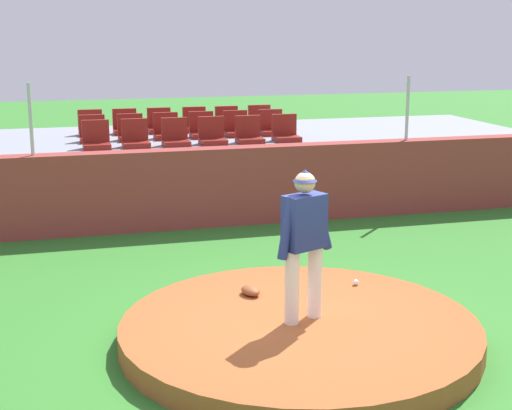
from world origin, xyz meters
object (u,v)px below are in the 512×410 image
object	(u,v)px
pitcher	(304,234)
stadium_chair_4	(249,134)
stadium_chair_7	(131,132)
stadium_chair_13	(125,126)
stadium_chair_1	(136,138)
stadium_chair_6	(93,133)
stadium_chair_9	(202,129)
stadium_chair_16	(228,123)
stadium_chair_3	(212,136)
stadium_chair_12	(91,127)
stadium_chair_2	(175,137)
stadium_chair_17	(260,122)
stadium_chair_15	(195,124)
fielding_glove	(251,291)
stadium_chair_10	(236,128)
stadium_chair_0	(96,140)
stadium_chair_5	(286,133)
stadium_chair_8	(166,131)
stadium_chair_14	(160,125)
baseball	(356,282)
stadium_chair_11	(272,127)

from	to	relation	value
pitcher	stadium_chair_4	xyz separation A→B (m)	(0.99, 6.17, 0.22)
stadium_chair_7	stadium_chair_13	size ratio (longest dim) A/B	1.00
stadium_chair_1	stadium_chair_6	size ratio (longest dim) A/B	1.00
stadium_chair_9	stadium_chair_16	bearing A→B (deg)	-129.17
stadium_chair_3	stadium_chair_16	world-z (taller)	same
stadium_chair_12	stadium_chair_1	bearing A→B (deg)	111.09
stadium_chair_1	stadium_chair_2	size ratio (longest dim) A/B	1.00
stadium_chair_13	stadium_chair_17	xyz separation A→B (m)	(2.85, 0.00, 0.00)
stadium_chair_6	stadium_chair_16	distance (m)	2.96
stadium_chair_2	stadium_chair_3	bearing A→B (deg)	-178.81
stadium_chair_1	stadium_chair_2	world-z (taller)	same
stadium_chair_15	stadium_chair_2	bearing A→B (deg)	68.77
fielding_glove	stadium_chair_7	size ratio (longest dim) A/B	0.60
stadium_chair_10	stadium_chair_15	bearing A→B (deg)	-53.15
fielding_glove	stadium_chair_0	xyz separation A→B (m)	(-1.45, 5.29, 1.15)
stadium_chair_4	stadium_chair_5	size ratio (longest dim) A/B	1.00
stadium_chair_3	stadium_chair_12	xyz separation A→B (m)	(-2.11, 1.82, 0.00)
stadium_chair_4	stadium_chair_1	bearing A→B (deg)	-1.38
pitcher	stadium_chair_7	xyz separation A→B (m)	(-1.11, 7.07, 0.22)
stadium_chair_6	stadium_chair_8	world-z (taller)	same
pitcher	stadium_chair_5	size ratio (longest dim) A/B	3.39
stadium_chair_3	stadium_chair_14	size ratio (longest dim) A/B	1.00
stadium_chair_12	stadium_chair_15	size ratio (longest dim) A/B	1.00
stadium_chair_13	stadium_chair_17	distance (m)	2.85
stadium_chair_4	stadium_chair_16	distance (m)	1.80
stadium_chair_10	stadium_chair_13	bearing A→B (deg)	-23.22
stadium_chair_13	stadium_chair_15	bearing A→B (deg)	179.51
baseball	stadium_chair_12	size ratio (longest dim) A/B	0.15
stadium_chair_2	stadium_chair_15	size ratio (longest dim) A/B	1.00
fielding_glove	stadium_chair_2	bearing A→B (deg)	164.95
fielding_glove	stadium_chair_9	world-z (taller)	stadium_chair_9
stadium_chair_9	stadium_chair_12	distance (m)	2.29
stadium_chair_7	stadium_chair_17	distance (m)	2.99
baseball	stadium_chair_14	bearing A→B (deg)	101.44
stadium_chair_1	stadium_chair_13	size ratio (longest dim) A/B	1.00
stadium_chair_3	stadium_chair_17	xyz separation A→B (m)	(1.43, 1.82, 0.00)
baseball	stadium_chair_0	bearing A→B (deg)	118.11
pitcher	stadium_chair_1	world-z (taller)	pitcher
pitcher	stadium_chair_16	world-z (taller)	pitcher
fielding_glove	stadium_chair_15	xyz separation A→B (m)	(0.67, 7.09, 1.15)
stadium_chair_1	stadium_chair_15	bearing A→B (deg)	-128.61
stadium_chair_17	stadium_chair_11	bearing A→B (deg)	89.01
stadium_chair_0	stadium_chair_6	distance (m)	0.86
stadium_chair_7	stadium_chair_17	xyz separation A→B (m)	(2.84, 0.95, 0.00)
stadium_chair_7	stadium_chair_8	distance (m)	0.69
stadium_chair_5	stadium_chair_9	xyz separation A→B (m)	(-1.44, 0.87, 0.00)
fielding_glove	stadium_chair_9	distance (m)	6.31
stadium_chair_14	stadium_chair_1	bearing A→B (deg)	68.87
stadium_chair_3	stadium_chair_11	size ratio (longest dim) A/B	1.00
stadium_chair_6	stadium_chair_11	xyz separation A→B (m)	(3.54, 0.04, 0.00)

